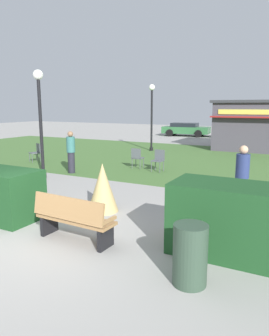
{
  "coord_description": "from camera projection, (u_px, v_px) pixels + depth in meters",
  "views": [
    {
      "loc": [
        4.46,
        -4.43,
        2.65
      ],
      "look_at": [
        0.23,
        3.53,
        0.92
      ],
      "focal_mm": 34.18,
      "sensor_mm": 36.0,
      "label": 1
    }
  ],
  "objects": [
    {
      "name": "ground_plane",
      "position": [
        42.0,
        241.0,
        6.4
      ],
      "size": [
        80.0,
        80.0,
        0.0
      ],
      "primitive_type": "plane",
      "color": "#999691"
    },
    {
      "name": "cafe_chair_center",
      "position": [
        36.0,
        151.0,
        15.49
      ],
      "size": [
        0.59,
        0.59,
        0.89
      ],
      "color": "#4C5156",
      "rests_on": "ground_plane"
    },
    {
      "name": "park_bench",
      "position": [
        73.0,
        219.0,
        6.29
      ],
      "size": [
        1.72,
        0.6,
        0.95
      ],
      "color": "#9E7547",
      "rests_on": "ground_plane"
    },
    {
      "name": "cafe_chair_west",
      "position": [
        159.0,
        159.0,
        13.24
      ],
      "size": [
        0.45,
        0.45,
        0.89
      ],
      "color": "#4C5156",
      "rests_on": "ground_plane"
    },
    {
      "name": "ornamental_grass_behind_right",
      "position": [
        187.0,
        210.0,
        6.5
      ],
      "size": [
        0.74,
        0.74,
        1.15
      ],
      "primitive_type": "cone",
      "color": "tan",
      "rests_on": "ground_plane"
    },
    {
      "name": "cafe_chair_east",
      "position": [
        137.0,
        157.0,
        13.82
      ],
      "size": [
        0.46,
        0.46,
        0.89
      ],
      "color": "#4C5156",
      "rests_on": "ground_plane"
    },
    {
      "name": "person_strolling",
      "position": [
        242.0,
        178.0,
        8.19
      ],
      "size": [
        0.34,
        0.34,
        1.69
      ],
      "rotation": [
        0.0,
        0.0,
        5.28
      ],
      "color": "#23232D",
      "rests_on": "ground_plane"
    },
    {
      "name": "parked_car_west_slot",
      "position": [
        186.0,
        129.0,
        29.24
      ],
      "size": [
        4.36,
        2.37,
        1.2
      ],
      "color": "#2D6638",
      "rests_on": "ground_plane"
    },
    {
      "name": "parked_car_center_slot",
      "position": [
        241.0,
        131.0,
        26.98
      ],
      "size": [
        4.3,
        2.25,
        1.2
      ],
      "color": "silver",
      "rests_on": "ground_plane"
    },
    {
      "name": "lamppost_far",
      "position": [
        152.0,
        109.0,
        19.1
      ],
      "size": [
        0.36,
        0.36,
        3.95
      ],
      "color": "black",
      "rests_on": "ground_plane"
    },
    {
      "name": "hedge_right",
      "position": [
        250.0,
        223.0,
        5.57
      ],
      "size": [
        2.78,
        1.1,
        1.31
      ],
      "primitive_type": "cube",
      "color": "#19421E",
      "rests_on": "ground_plane"
    },
    {
      "name": "lawn_patch",
      "position": [
        201.0,
        160.0,
        16.08
      ],
      "size": [
        36.0,
        12.0,
        0.01
      ],
      "primitive_type": "cube",
      "color": "#446B33",
      "rests_on": "ground_plane"
    },
    {
      "name": "trash_bin",
      "position": [
        190.0,
        255.0,
        4.77
      ],
      "size": [
        0.52,
        0.52,
        0.94
      ],
      "primitive_type": "cylinder",
      "color": "#2D4233",
      "rests_on": "ground_plane"
    },
    {
      "name": "lamppost_mid",
      "position": [
        40.0,
        111.0,
        11.64
      ],
      "size": [
        0.36,
        0.36,
        3.95
      ],
      "color": "black",
      "rests_on": "ground_plane"
    },
    {
      "name": "person_standing",
      "position": [
        71.0,
        152.0,
        12.82
      ],
      "size": [
        0.34,
        0.34,
        1.69
      ],
      "rotation": [
        0.0,
        0.0,
        5.15
      ],
      "color": "#23232D",
      "rests_on": "ground_plane"
    },
    {
      "name": "ornamental_grass_behind_left",
      "position": [
        103.0,
        187.0,
        8.14
      ],
      "size": [
        0.79,
        0.79,
        1.25
      ],
      "primitive_type": "cone",
      "color": "tan",
      "rests_on": "ground_plane"
    }
  ]
}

